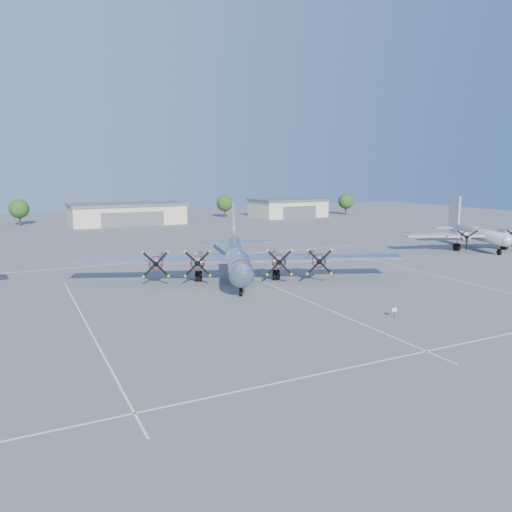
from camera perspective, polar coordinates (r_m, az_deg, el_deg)
name	(u,v)px	position (r m, az deg, el deg)	size (l,w,h in m)	color
ground	(283,290)	(57.24, 3.09, -3.92)	(260.00, 260.00, 0.00)	#5A5A5C
parking_lines	(291,293)	(55.76, 3.98, -4.29)	(60.00, 50.08, 0.01)	silver
hangar_center	(127,214)	(133.64, -14.54, 4.72)	(28.60, 14.60, 5.40)	beige
hangar_east	(288,208)	(151.01, 3.64, 5.54)	(20.60, 14.60, 5.40)	beige
tree_west	(19,209)	(138.70, -25.46, 4.89)	(4.80, 4.80, 6.64)	#382619
tree_east	(225,203)	(148.29, -3.61, 6.05)	(4.80, 4.80, 6.64)	#382619
tree_far_east	(346,201)	(160.27, 10.23, 6.18)	(4.80, 4.80, 6.64)	#382619
main_bomber_b29	(237,278)	(63.85, -2.18, -2.50)	(40.99, 28.04, 9.07)	silver
twin_engine_east	(476,249)	(95.47, 23.89, 0.72)	(28.01, 20.13, 8.88)	#B1B1B6
info_placard	(394,311)	(48.20, 15.53, -6.05)	(0.49, 0.12, 0.94)	black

